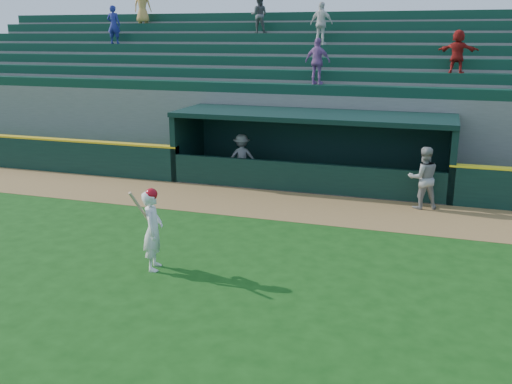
# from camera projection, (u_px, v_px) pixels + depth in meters

# --- Properties ---
(ground) EXTENTS (120.00, 120.00, 0.00)m
(ground) POSITION_uv_depth(u_px,v_px,m) (234.00, 266.00, 12.78)
(ground) COLOR #134010
(ground) RESTS_ON ground
(warning_track) EXTENTS (40.00, 3.00, 0.01)m
(warning_track) POSITION_uv_depth(u_px,v_px,m) (290.00, 206.00, 17.26)
(warning_track) COLOR olive
(warning_track) RESTS_ON ground
(dugout_player_front) EXTENTS (1.09, 0.96, 1.86)m
(dugout_player_front) POSITION_uv_depth(u_px,v_px,m) (423.00, 178.00, 16.79)
(dugout_player_front) COLOR gray
(dugout_player_front) RESTS_ON ground
(dugout_player_inside) EXTENTS (1.19, 0.94, 1.62)m
(dugout_player_inside) POSITION_uv_depth(u_px,v_px,m) (242.00, 157.00, 20.27)
(dugout_player_inside) COLOR gray
(dugout_player_inside) RESTS_ON ground
(dugout) EXTENTS (9.40, 2.80, 2.46)m
(dugout) POSITION_uv_depth(u_px,v_px,m) (313.00, 144.00, 19.75)
(dugout) COLOR slate
(dugout) RESTS_ON ground
(stands) EXTENTS (34.50, 6.25, 7.50)m
(stands) POSITION_uv_depth(u_px,v_px,m) (338.00, 100.00, 23.65)
(stands) COLOR slate
(stands) RESTS_ON ground
(batter_at_plate) EXTENTS (0.60, 0.84, 1.86)m
(batter_at_plate) POSITION_uv_depth(u_px,v_px,m) (153.00, 229.00, 12.39)
(batter_at_plate) COLOR white
(batter_at_plate) RESTS_ON ground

